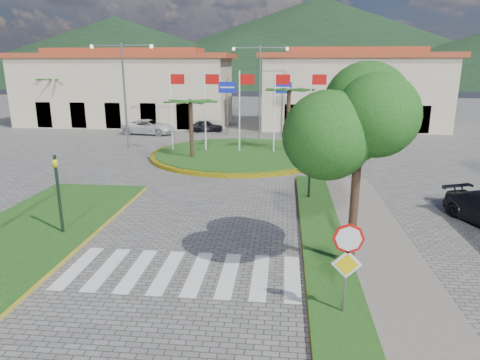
# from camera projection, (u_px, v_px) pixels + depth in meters

# --- Properties ---
(ground) EXTENTS (160.00, 160.00, 0.00)m
(ground) POSITION_uv_depth(u_px,v_px,m) (138.00, 354.00, 9.85)
(ground) COLOR #5F5C5A
(ground) RESTS_ON ground
(sidewalk_right) EXTENTS (4.00, 28.00, 0.15)m
(sidewalk_right) POSITION_uv_depth(u_px,v_px,m) (386.00, 317.00, 11.15)
(sidewalk_right) COLOR gray
(sidewalk_right) RESTS_ON ground
(verge_right) EXTENTS (1.60, 28.00, 0.18)m
(verge_right) POSITION_uv_depth(u_px,v_px,m) (339.00, 314.00, 11.27)
(verge_right) COLOR #1A4C15
(verge_right) RESTS_ON ground
(median_left) EXTENTS (5.00, 14.00, 0.18)m
(median_left) POSITION_uv_depth(u_px,v_px,m) (24.00, 237.00, 16.24)
(median_left) COLOR #1A4C15
(median_left) RESTS_ON ground
(crosswalk) EXTENTS (8.00, 3.00, 0.01)m
(crosswalk) POSITION_uv_depth(u_px,v_px,m) (179.00, 272.00, 13.69)
(crosswalk) COLOR silver
(crosswalk) RESTS_ON ground
(roundabout_island) EXTENTS (12.70, 12.70, 6.00)m
(roundabout_island) POSITION_uv_depth(u_px,v_px,m) (239.00, 154.00, 30.92)
(roundabout_island) COLOR yellow
(roundabout_island) RESTS_ON ground
(stop_sign) EXTENTS (0.80, 0.11, 2.65)m
(stop_sign) POSITION_uv_depth(u_px,v_px,m) (347.00, 255.00, 10.78)
(stop_sign) COLOR slate
(stop_sign) RESTS_ON ground
(deciduous_tree) EXTENTS (3.60, 3.60, 6.80)m
(deciduous_tree) POSITION_uv_depth(u_px,v_px,m) (361.00, 108.00, 12.74)
(deciduous_tree) COLOR black
(deciduous_tree) RESTS_ON ground
(traffic_light_left) EXTENTS (0.15, 0.18, 3.20)m
(traffic_light_left) POSITION_uv_depth(u_px,v_px,m) (58.00, 188.00, 16.10)
(traffic_light_left) COLOR black
(traffic_light_left) RESTS_ON ground
(traffic_light_right) EXTENTS (0.15, 0.18, 3.20)m
(traffic_light_right) POSITION_uv_depth(u_px,v_px,m) (310.00, 162.00, 20.41)
(traffic_light_right) COLOR black
(traffic_light_right) RESTS_ON ground
(traffic_light_far) EXTENTS (0.18, 0.15, 3.20)m
(traffic_light_far) POSITION_uv_depth(u_px,v_px,m) (345.00, 123.00, 33.50)
(traffic_light_far) COLOR black
(traffic_light_far) RESTS_ON ground
(direction_sign_west) EXTENTS (1.60, 0.14, 5.20)m
(direction_sign_west) POSITION_uv_depth(u_px,v_px,m) (227.00, 97.00, 38.85)
(direction_sign_west) COLOR slate
(direction_sign_west) RESTS_ON ground
(direction_sign_east) EXTENTS (1.60, 0.14, 5.20)m
(direction_sign_east) POSITION_uv_depth(u_px,v_px,m) (283.00, 98.00, 38.35)
(direction_sign_east) COLOR slate
(direction_sign_east) RESTS_ON ground
(street_lamp_centre) EXTENTS (4.80, 0.16, 8.00)m
(street_lamp_centre) POSITION_uv_depth(u_px,v_px,m) (260.00, 87.00, 37.36)
(street_lamp_centre) COLOR slate
(street_lamp_centre) RESTS_ON ground
(street_lamp_west) EXTENTS (4.80, 0.16, 8.00)m
(street_lamp_west) POSITION_uv_depth(u_px,v_px,m) (124.00, 90.00, 32.60)
(street_lamp_west) COLOR slate
(street_lamp_west) RESTS_ON ground
(building_left) EXTENTS (23.32, 9.54, 8.05)m
(building_left) POSITION_uv_depth(u_px,v_px,m) (127.00, 88.00, 46.69)
(building_left) COLOR beige
(building_left) RESTS_ON ground
(building_right) EXTENTS (19.08, 9.54, 8.05)m
(building_right) POSITION_uv_depth(u_px,v_px,m) (351.00, 89.00, 44.30)
(building_right) COLOR beige
(building_right) RESTS_ON ground
(hill_far_west) EXTENTS (140.00, 140.00, 22.00)m
(hill_far_west) POSITION_uv_depth(u_px,v_px,m) (116.00, 50.00, 146.80)
(hill_far_west) COLOR black
(hill_far_west) RESTS_ON ground
(hill_far_mid) EXTENTS (180.00, 180.00, 30.00)m
(hill_far_mid) POSITION_uv_depth(u_px,v_px,m) (319.00, 40.00, 157.96)
(hill_far_mid) COLOR black
(hill_far_mid) RESTS_ON ground
(hill_near_back) EXTENTS (110.00, 110.00, 16.00)m
(hill_near_back) POSITION_uv_depth(u_px,v_px,m) (244.00, 59.00, 133.50)
(hill_near_back) COLOR black
(hill_near_back) RESTS_ON ground
(white_van) EXTENTS (5.20, 2.88, 1.38)m
(white_van) POSITION_uv_depth(u_px,v_px,m) (149.00, 127.00, 40.38)
(white_van) COLOR silver
(white_van) RESTS_ON ground
(car_dark_a) EXTENTS (3.46, 1.84, 1.12)m
(car_dark_a) POSITION_uv_depth(u_px,v_px,m) (206.00, 126.00, 41.99)
(car_dark_a) COLOR black
(car_dark_a) RESTS_ON ground
(car_dark_b) EXTENTS (3.44, 1.71, 1.08)m
(car_dark_b) POSITION_uv_depth(u_px,v_px,m) (361.00, 128.00, 40.71)
(car_dark_b) COLOR black
(car_dark_b) RESTS_ON ground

